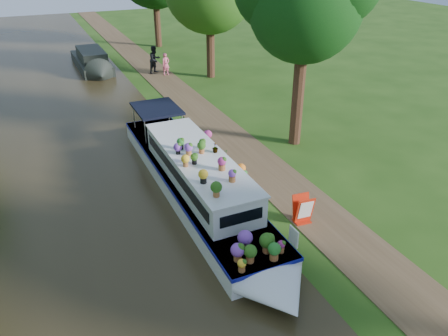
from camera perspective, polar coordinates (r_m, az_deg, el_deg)
The scene contains 9 objects.
ground at distance 17.20m, azimuth 3.81°, elevation -2.59°, with size 100.00×100.00×0.00m, color #214310.
canal_water at distance 15.69m, azimuth -16.13°, elevation -7.03°, with size 10.00×100.00×0.02m, color black.
towpath at distance 17.73m, azimuth 7.25°, elevation -1.73°, with size 2.20×100.00×0.03m, color #4D3924.
plant_boat at distance 15.96m, azimuth -3.26°, elevation -1.64°, with size 2.29×13.52×2.24m.
second_boat at distance 34.77m, azimuth -16.83°, elevation 13.20°, with size 2.19×7.51×1.45m.
sandwich_board at distance 15.16m, azimuth 10.28°, elevation -5.47°, with size 0.64×0.54×1.00m.
pedestrian_pink at distance 32.02m, azimuth -7.62°, elevation 13.31°, with size 0.56×0.37×1.53m, color #DE5B8F.
pedestrian_dark at distance 32.52m, azimuth -9.03°, elevation 13.81°, with size 0.94×0.73×1.94m, color black.
verge_plant at distance 19.46m, azimuth -0.08°, elevation 1.95°, with size 0.36×0.31×0.40m, color #227125.
Camera 1 is at (-7.13, -13.02, 8.69)m, focal length 35.00 mm.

